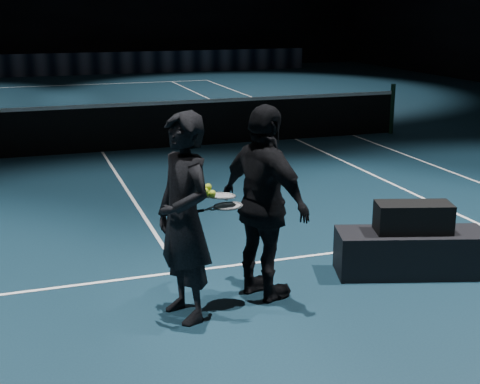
# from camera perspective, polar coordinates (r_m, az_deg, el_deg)

# --- Properties ---
(floor) EXTENTS (36.00, 36.00, 0.00)m
(floor) POSITION_cam_1_polar(r_m,az_deg,el_deg) (13.32, -11.65, 3.31)
(floor) COLOR black
(floor) RESTS_ON ground
(court_lines) EXTENTS (10.98, 23.78, 0.01)m
(court_lines) POSITION_cam_1_polar(r_m,az_deg,el_deg) (13.32, -11.65, 3.33)
(court_lines) COLOR white
(court_lines) RESTS_ON floor
(net_post_right) EXTENTS (0.10, 0.10, 1.10)m
(net_post_right) POSITION_cam_1_polar(r_m,az_deg,el_deg) (15.33, 12.84, 6.93)
(net_post_right) COLOR black
(net_post_right) RESTS_ON floor
(net_mesh) EXTENTS (12.80, 0.02, 0.86)m
(net_mesh) POSITION_cam_1_polar(r_m,az_deg,el_deg) (13.23, -11.76, 5.21)
(net_mesh) COLOR black
(net_mesh) RESTS_ON floor
(net_tape) EXTENTS (12.80, 0.03, 0.07)m
(net_tape) POSITION_cam_1_polar(r_m,az_deg,el_deg) (13.16, -11.87, 7.20)
(net_tape) COLOR white
(net_tape) RESTS_ON net_mesh
(sponsor_backdrop) EXTENTS (22.00, 0.15, 0.90)m
(sponsor_backdrop) POSITION_cam_1_polar(r_m,az_deg,el_deg) (28.57, -15.74, 10.41)
(sponsor_backdrop) COLOR black
(sponsor_backdrop) RESTS_ON floor
(player_bench) EXTENTS (1.65, 0.95, 0.47)m
(player_bench) POSITION_cam_1_polar(r_m,az_deg,el_deg) (7.36, 14.36, -5.03)
(player_bench) COLOR black
(player_bench) RESTS_ON floor
(racket_bag) EXTENTS (0.85, 0.55, 0.31)m
(racket_bag) POSITION_cam_1_polar(r_m,az_deg,el_deg) (7.23, 14.57, -2.11)
(racket_bag) COLOR black
(racket_bag) RESTS_ON player_bench
(bag_signature) EXTENTS (0.35, 0.11, 0.10)m
(bag_signature) POSITION_cam_1_polar(r_m,az_deg,el_deg) (7.10, 15.31, -2.51)
(bag_signature) COLOR white
(bag_signature) RESTS_ON racket_bag
(player_a) EXTENTS (0.64, 0.80, 1.90)m
(player_a) POSITION_cam_1_polar(r_m,az_deg,el_deg) (5.95, -4.80, -2.24)
(player_a) COLOR black
(player_a) RESTS_ON floor
(player_b) EXTENTS (0.86, 1.21, 1.90)m
(player_b) POSITION_cam_1_polar(r_m,az_deg,el_deg) (6.35, 2.11, -1.04)
(player_b) COLOR black
(player_b) RESTS_ON floor
(racket_lower) EXTENTS (0.71, 0.36, 0.03)m
(racket_lower) POSITION_cam_1_polar(r_m,az_deg,el_deg) (6.14, -1.03, -1.21)
(racket_lower) COLOR black
(racket_lower) RESTS_ON player_a
(racket_upper) EXTENTS (0.71, 0.40, 0.10)m
(racket_upper) POSITION_cam_1_polar(r_m,az_deg,el_deg) (6.12, -1.63, -0.32)
(racket_upper) COLOR black
(racket_upper) RESTS_ON player_b
(tennis_balls) EXTENTS (0.12, 0.10, 0.12)m
(tennis_balls) POSITION_cam_1_polar(r_m,az_deg,el_deg) (6.00, -2.68, 0.04)
(tennis_balls) COLOR #A9CE2B
(tennis_balls) RESTS_ON racket_upper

